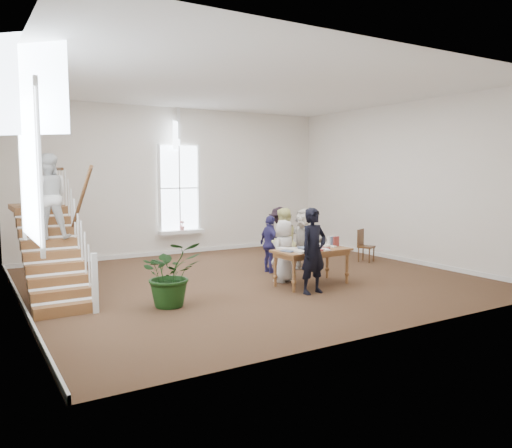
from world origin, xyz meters
TOP-DOWN VIEW (x-y plane):
  - ground at (0.00, 0.00)m, footprint 10.00×10.00m
  - room_shell at (-0.00, 4.39)m, footprint 10.49×10.00m
  - staircase at (-4.34, 0.75)m, footprint 1.10×4.10m
  - library_table at (0.88, -1.15)m, footprint 1.79×0.96m
  - police_officer at (0.44, -1.80)m, footprint 0.70×0.51m
  - elderly_woman at (0.54, -0.55)m, footprint 0.83×0.68m
  - person_yellow at (0.84, -0.05)m, footprint 1.00×0.90m
  - woman_cluster_a at (0.83, 0.51)m, footprint 0.37×0.86m
  - woman_cluster_b at (1.43, 0.96)m, footprint 1.07×1.21m
  - woman_cluster_c at (1.73, 0.31)m, footprint 1.04×1.56m
  - floor_plant at (-2.51, -1.23)m, footprint 1.24×1.11m
  - side_chair at (3.97, 0.46)m, footprint 0.53×0.53m

SIDE VIEW (x-z plane):
  - ground at x=0.00m, z-range 0.00..0.00m
  - room_shell at x=0.00m, z-range -4.60..5.40m
  - side_chair at x=3.97m, z-range 0.05..0.97m
  - floor_plant at x=-2.51m, z-range 0.00..1.26m
  - elderly_woman at x=0.54m, z-range 0.00..1.45m
  - woman_cluster_a at x=0.83m, z-range 0.00..1.45m
  - library_table at x=0.88m, z-range 0.30..1.18m
  - woman_cluster_c at x=1.73m, z-range 0.00..1.61m
  - woman_cluster_b at x=1.43m, z-range 0.00..1.62m
  - person_yellow at x=0.84m, z-range 0.00..1.68m
  - police_officer at x=0.44m, z-range 0.00..1.81m
  - staircase at x=-4.34m, z-range 0.16..3.08m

